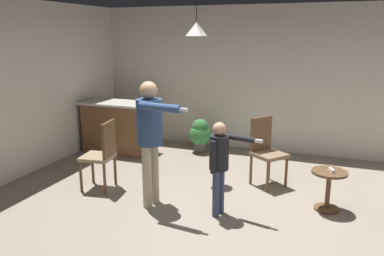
{
  "coord_description": "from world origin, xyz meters",
  "views": [
    {
      "loc": [
        1.37,
        -4.08,
        2.19
      ],
      "look_at": [
        -0.35,
        0.5,
        1.0
      ],
      "focal_mm": 36.52,
      "sensor_mm": 36.0,
      "label": 1
    }
  ],
  "objects_px": {
    "side_table_by_couch": "(328,186)",
    "dining_chair_by_counter": "(102,153)",
    "kitchen_counter": "(118,127)",
    "person_adult": "(150,130)",
    "dining_chair_near_wall": "(266,149)",
    "potted_plant_corner": "(200,134)",
    "spare_remote_on_table": "(331,170)",
    "person_child": "(220,159)"
  },
  "relations": [
    {
      "from": "side_table_by_couch",
      "to": "person_adult",
      "type": "xyz_separation_m",
      "value": [
        -2.15,
        -0.64,
        0.68
      ]
    },
    {
      "from": "side_table_by_couch",
      "to": "dining_chair_by_counter",
      "type": "bearing_deg",
      "value": -172.4
    },
    {
      "from": "kitchen_counter",
      "to": "person_adult",
      "type": "xyz_separation_m",
      "value": [
        1.66,
        -1.92,
        0.53
      ]
    },
    {
      "from": "side_table_by_couch",
      "to": "spare_remote_on_table",
      "type": "relative_size",
      "value": 4.0
    },
    {
      "from": "kitchen_counter",
      "to": "side_table_by_couch",
      "type": "xyz_separation_m",
      "value": [
        3.81,
        -1.28,
        -0.15
      ]
    },
    {
      "from": "person_adult",
      "to": "dining_chair_near_wall",
      "type": "bearing_deg",
      "value": 141.63
    },
    {
      "from": "person_child",
      "to": "dining_chair_near_wall",
      "type": "height_order",
      "value": "person_child"
    },
    {
      "from": "kitchen_counter",
      "to": "potted_plant_corner",
      "type": "distance_m",
      "value": 1.56
    },
    {
      "from": "dining_chair_by_counter",
      "to": "dining_chair_near_wall",
      "type": "xyz_separation_m",
      "value": [
        2.14,
        1.01,
        0.0
      ]
    },
    {
      "from": "side_table_by_couch",
      "to": "person_child",
      "type": "relative_size",
      "value": 0.44
    },
    {
      "from": "dining_chair_near_wall",
      "to": "dining_chair_by_counter",
      "type": "bearing_deg",
      "value": -27.43
    },
    {
      "from": "side_table_by_couch",
      "to": "potted_plant_corner",
      "type": "relative_size",
      "value": 0.82
    },
    {
      "from": "person_adult",
      "to": "spare_remote_on_table",
      "type": "height_order",
      "value": "person_adult"
    },
    {
      "from": "dining_chair_by_counter",
      "to": "dining_chair_near_wall",
      "type": "bearing_deg",
      "value": -72.77
    },
    {
      "from": "side_table_by_couch",
      "to": "dining_chair_near_wall",
      "type": "relative_size",
      "value": 0.52
    },
    {
      "from": "kitchen_counter",
      "to": "person_child",
      "type": "xyz_separation_m",
      "value": [
        2.56,
        -1.9,
        0.25
      ]
    },
    {
      "from": "side_table_by_couch",
      "to": "potted_plant_corner",
      "type": "bearing_deg",
      "value": 142.54
    },
    {
      "from": "potted_plant_corner",
      "to": "side_table_by_couch",
      "type": "bearing_deg",
      "value": -37.46
    },
    {
      "from": "potted_plant_corner",
      "to": "spare_remote_on_table",
      "type": "height_order",
      "value": "potted_plant_corner"
    },
    {
      "from": "kitchen_counter",
      "to": "person_adult",
      "type": "bearing_deg",
      "value": -49.16
    },
    {
      "from": "person_child",
      "to": "side_table_by_couch",
      "type": "bearing_deg",
      "value": 128.8
    },
    {
      "from": "kitchen_counter",
      "to": "person_child",
      "type": "distance_m",
      "value": 3.2
    },
    {
      "from": "person_child",
      "to": "dining_chair_near_wall",
      "type": "distance_m",
      "value": 1.27
    },
    {
      "from": "person_child",
      "to": "person_adult",
      "type": "bearing_deg",
      "value": -76.14
    },
    {
      "from": "person_child",
      "to": "dining_chair_near_wall",
      "type": "xyz_separation_m",
      "value": [
        0.34,
        1.21,
        -0.18
      ]
    },
    {
      "from": "dining_chair_by_counter",
      "to": "potted_plant_corner",
      "type": "distance_m",
      "value": 2.32
    },
    {
      "from": "dining_chair_near_wall",
      "to": "spare_remote_on_table",
      "type": "height_order",
      "value": "dining_chair_near_wall"
    },
    {
      "from": "dining_chair_near_wall",
      "to": "side_table_by_couch",
      "type": "bearing_deg",
      "value": 93.86
    },
    {
      "from": "kitchen_counter",
      "to": "side_table_by_couch",
      "type": "bearing_deg",
      "value": -18.59
    },
    {
      "from": "kitchen_counter",
      "to": "person_child",
      "type": "bearing_deg",
      "value": -36.49
    },
    {
      "from": "person_child",
      "to": "dining_chair_by_counter",
      "type": "bearing_deg",
      "value": -84.09
    },
    {
      "from": "person_adult",
      "to": "person_child",
      "type": "relative_size",
      "value": 1.38
    },
    {
      "from": "person_adult",
      "to": "dining_chair_by_counter",
      "type": "xyz_separation_m",
      "value": [
        -0.89,
        0.23,
        -0.46
      ]
    },
    {
      "from": "person_adult",
      "to": "dining_chair_by_counter",
      "type": "bearing_deg",
      "value": -97.54
    },
    {
      "from": "kitchen_counter",
      "to": "dining_chair_by_counter",
      "type": "relative_size",
      "value": 1.26
    },
    {
      "from": "spare_remote_on_table",
      "to": "kitchen_counter",
      "type": "bearing_deg",
      "value": 161.44
    },
    {
      "from": "dining_chair_by_counter",
      "to": "potted_plant_corner",
      "type": "bearing_deg",
      "value": -25.57
    },
    {
      "from": "side_table_by_couch",
      "to": "person_child",
      "type": "height_order",
      "value": "person_child"
    },
    {
      "from": "person_adult",
      "to": "dining_chair_near_wall",
      "type": "distance_m",
      "value": 1.82
    },
    {
      "from": "side_table_by_couch",
      "to": "person_adult",
      "type": "bearing_deg",
      "value": -163.55
    },
    {
      "from": "dining_chair_near_wall",
      "to": "spare_remote_on_table",
      "type": "bearing_deg",
      "value": 94.21
    },
    {
      "from": "person_adult",
      "to": "person_child",
      "type": "bearing_deg",
      "value": 98.27
    }
  ]
}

